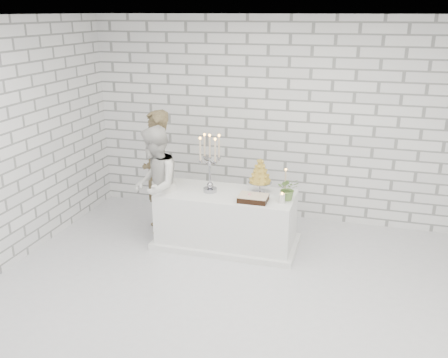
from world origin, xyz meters
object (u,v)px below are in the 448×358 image
at_px(bride, 155,186).
at_px(candelabra, 210,163).
at_px(cake_table, 226,219).
at_px(croquembouche, 260,175).
at_px(groom, 157,172).

height_order(bride, candelabra, bride).
distance_m(cake_table, croquembouche, 0.76).
xyz_separation_m(cake_table, bride, (-0.95, -0.16, 0.44)).
relative_size(cake_table, bride, 1.11).
distance_m(cake_table, groom, 1.20).
height_order(candelabra, croquembouche, candelabra).
bearing_deg(croquembouche, cake_table, -162.10).
bearing_deg(bride, candelabra, 85.88).
xyz_separation_m(groom, croquembouche, (1.49, -0.06, 0.11)).
bearing_deg(candelabra, groom, 165.89).
distance_m(groom, croquembouche, 1.50).
height_order(bride, croquembouche, bride).
xyz_separation_m(cake_table, croquembouche, (0.42, 0.14, 0.62)).
bearing_deg(groom, croquembouche, 53.73).
xyz_separation_m(cake_table, candelabra, (-0.22, -0.01, 0.77)).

